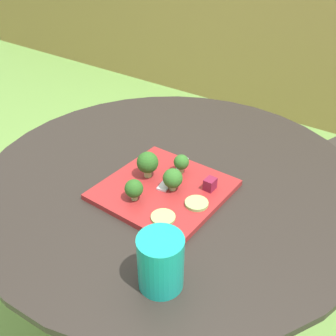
# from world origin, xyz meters

# --- Properties ---
(ground_plane) EXTENTS (12.00, 12.00, 0.00)m
(ground_plane) POSITION_xyz_m (0.00, 0.00, 0.00)
(ground_plane) COLOR #669342
(patio_table) EXTENTS (0.98, 0.98, 0.71)m
(patio_table) POSITION_xyz_m (0.00, 0.00, 0.48)
(patio_table) COLOR #28231E
(patio_table) RESTS_ON ground_plane
(salad_plate) EXTENTS (0.27, 0.27, 0.01)m
(salad_plate) POSITION_xyz_m (0.04, -0.08, 0.72)
(salad_plate) COLOR maroon
(salad_plate) RESTS_ON patio_table
(drinking_glass) EXTENTS (0.08, 0.08, 0.11)m
(drinking_glass) POSITION_xyz_m (0.19, -0.30, 0.76)
(drinking_glass) COLOR #149989
(drinking_glass) RESTS_ON patio_table
(fork) EXTENTS (0.05, 0.15, 0.00)m
(fork) POSITION_xyz_m (0.03, -0.04, 0.73)
(fork) COLOR silver
(fork) RESTS_ON salad_plate
(broccoli_floret_0) EXTENTS (0.05, 0.05, 0.05)m
(broccoli_floret_0) POSITION_xyz_m (0.06, -0.08, 0.76)
(broccoli_floret_0) COLOR #99B770
(broccoli_floret_0) RESTS_ON salad_plate
(broccoli_floret_1) EXTENTS (0.04, 0.04, 0.05)m
(broccoli_floret_1) POSITION_xyz_m (0.03, -0.01, 0.75)
(broccoli_floret_1) COLOR #99B770
(broccoli_floret_1) RESTS_ON salad_plate
(broccoli_floret_2) EXTENTS (0.04, 0.04, 0.05)m
(broccoli_floret_2) POSITION_xyz_m (0.01, -0.16, 0.75)
(broccoli_floret_2) COLOR #99B770
(broccoli_floret_2) RESTS_ON salad_plate
(broccoli_floret_3) EXTENTS (0.05, 0.05, 0.07)m
(broccoli_floret_3) POSITION_xyz_m (-0.02, -0.07, 0.76)
(broccoli_floret_3) COLOR #99B770
(broccoli_floret_3) RESTS_ON salad_plate
(cucumber_slice_0) EXTENTS (0.05, 0.05, 0.01)m
(cucumber_slice_0) POSITION_xyz_m (0.10, -0.17, 0.73)
(cucumber_slice_0) COLOR #8EB766
(cucumber_slice_0) RESTS_ON salad_plate
(cucumber_slice_1) EXTENTS (0.05, 0.05, 0.01)m
(cucumber_slice_1) POSITION_xyz_m (0.13, -0.09, 0.73)
(cucumber_slice_1) COLOR #8EB766
(cucumber_slice_1) RESTS_ON salad_plate
(beet_chunk_0) EXTENTS (0.02, 0.03, 0.03)m
(beet_chunk_0) POSITION_xyz_m (0.13, -0.02, 0.74)
(beet_chunk_0) COLOR maroon
(beet_chunk_0) RESTS_ON salad_plate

